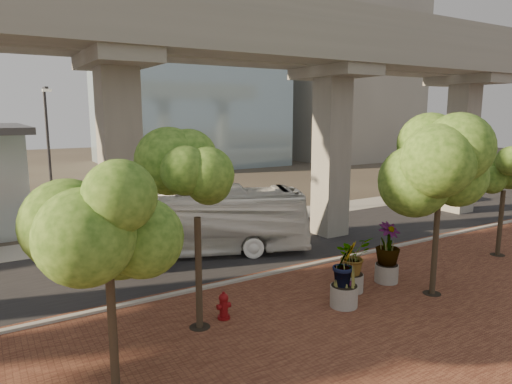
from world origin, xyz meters
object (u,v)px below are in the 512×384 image
parked_car (441,192)px  transit_bus (188,221)px  planter_front (353,258)px  fire_hydrant (224,306)px

parked_car → transit_bus: bearing=99.0°
transit_bus → parked_car: (22.85, 2.22, -0.92)m
parked_car → planter_front: size_ratio=2.08×
transit_bus → fire_hydrant: transit_bus is taller
parked_car → fire_hydrant: parked_car is taller
parked_car → fire_hydrant: size_ratio=4.83×
transit_bus → planter_front: bearing=-132.2°
transit_bus → parked_car: transit_bus is taller
planter_front → parked_car: bearing=28.2°
fire_hydrant → parked_car: bearing=21.7°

